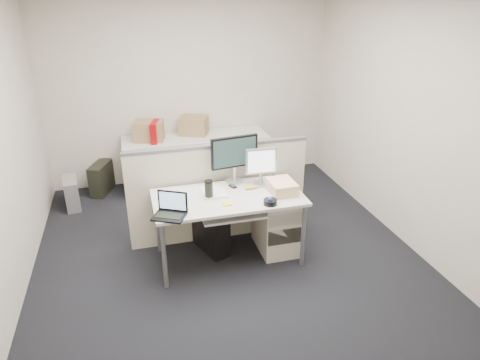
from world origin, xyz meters
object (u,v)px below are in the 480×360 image
object	(u,v)px
monitor_main	(234,160)
laptop	(169,207)
desk_phone	(282,183)
desk	(228,202)

from	to	relation	value
monitor_main	laptop	bearing A→B (deg)	-149.85
monitor_main	desk_phone	distance (m)	0.56
desk	desk_phone	bearing A→B (deg)	7.59
monitor_main	laptop	xyz separation A→B (m)	(-0.77, -0.60, -0.15)
monitor_main	laptop	size ratio (longest dim) A/B	1.80
laptop	monitor_main	bearing A→B (deg)	65.41
desk_phone	monitor_main	bearing A→B (deg)	162.14
desk	monitor_main	size ratio (longest dim) A/B	2.92
monitor_main	desk_phone	size ratio (longest dim) A/B	2.49
desk	laptop	size ratio (longest dim) A/B	5.25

